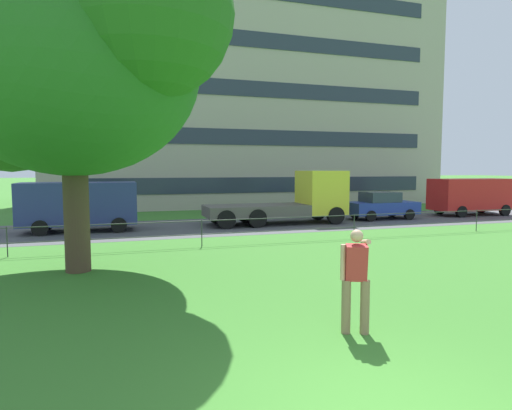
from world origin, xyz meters
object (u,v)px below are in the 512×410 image
(person_thrower, at_px, (356,277))
(flatbed_truck_left, at_px, (296,200))
(panel_van_right, at_px, (79,204))
(tree_large_lawn, at_px, (64,60))
(panel_van_far_left, at_px, (471,195))
(car_blue_center, at_px, (381,205))
(apartment_building_background, at_px, (238,103))

(person_thrower, xyz_separation_m, flatbed_truck_left, (5.03, 14.46, 0.23))
(person_thrower, xyz_separation_m, panel_van_right, (-5.52, 14.67, 0.28))
(tree_large_lawn, relative_size, flatbed_truck_left, 1.18)
(panel_van_right, relative_size, flatbed_truck_left, 0.68)
(tree_large_lawn, bearing_deg, panel_van_far_left, 21.38)
(tree_large_lawn, relative_size, panel_van_far_left, 1.71)
(car_blue_center, distance_m, panel_van_far_left, 6.51)
(panel_van_far_left, distance_m, apartment_building_background, 20.63)
(person_thrower, height_order, flatbed_truck_left, flatbed_truck_left)
(flatbed_truck_left, relative_size, apartment_building_background, 0.24)
(flatbed_truck_left, height_order, panel_van_far_left, flatbed_truck_left)
(panel_van_right, xyz_separation_m, car_blue_center, (15.92, -0.00, -0.49))
(tree_large_lawn, distance_m, apartment_building_background, 27.63)
(panel_van_right, height_order, apartment_building_background, apartment_building_background)
(car_blue_center, bearing_deg, person_thrower, -125.35)
(tree_large_lawn, relative_size, panel_van_right, 1.73)
(car_blue_center, bearing_deg, panel_van_far_left, 1.30)
(tree_large_lawn, height_order, flatbed_truck_left, tree_large_lawn)
(apartment_building_background, bearing_deg, flatbed_truck_left, -95.30)
(flatbed_truck_left, distance_m, panel_van_far_left, 11.87)
(car_blue_center, distance_m, apartment_building_background, 18.60)
(flatbed_truck_left, height_order, apartment_building_background, apartment_building_background)
(person_thrower, relative_size, apartment_building_background, 0.06)
(flatbed_truck_left, bearing_deg, apartment_building_background, 84.70)
(apartment_building_background, bearing_deg, car_blue_center, -76.84)
(apartment_building_background, bearing_deg, panel_van_right, -126.39)
(tree_large_lawn, distance_m, panel_van_far_left, 24.05)
(panel_van_right, relative_size, panel_van_far_left, 0.99)
(tree_large_lawn, height_order, person_thrower, tree_large_lawn)
(car_blue_center, bearing_deg, panel_van_right, 179.99)
(car_blue_center, xyz_separation_m, apartment_building_background, (-3.83, 16.40, 7.90))
(flatbed_truck_left, height_order, car_blue_center, flatbed_truck_left)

